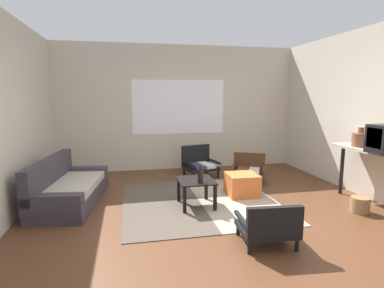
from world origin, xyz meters
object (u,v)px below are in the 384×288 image
(ottoman_orange, at_px, (242,185))
(clay_vase, at_px, (360,139))
(console_shelf, at_px, (381,158))
(wicker_basket, at_px, (360,205))
(armchair_by_window, at_px, (199,162))
(armchair_corner, at_px, (249,169))
(couch, at_px, (68,190))
(glass_bottle, at_px, (200,175))
(armchair_striped_foreground, at_px, (269,225))
(coffee_table, at_px, (196,185))

(ottoman_orange, distance_m, clay_vase, 1.93)
(console_shelf, relative_size, wicker_basket, 6.64)
(armchair_by_window, distance_m, armchair_corner, 1.01)
(couch, xyz_separation_m, clay_vase, (4.38, -0.77, 0.75))
(clay_vase, xyz_separation_m, glass_bottle, (-2.47, 0.11, -0.45))
(armchair_striped_foreground, xyz_separation_m, armchair_corner, (0.79, 2.51, -0.00))
(armchair_by_window, distance_m, ottoman_orange, 1.44)
(coffee_table, distance_m, armchair_by_window, 1.76)
(couch, bearing_deg, console_shelf, -15.16)
(clay_vase, bearing_deg, coffee_table, 173.89)
(wicker_basket, bearing_deg, couch, 163.36)
(armchair_corner, height_order, glass_bottle, glass_bottle)
(coffee_table, xyz_separation_m, armchair_by_window, (0.44, 1.71, -0.04))
(armchair_corner, relative_size, clay_vase, 2.74)
(armchair_corner, bearing_deg, clay_vase, -49.61)
(wicker_basket, bearing_deg, armchair_by_window, 125.88)
(coffee_table, xyz_separation_m, ottoman_orange, (0.85, 0.33, -0.14))
(ottoman_orange, bearing_deg, armchair_striped_foreground, -101.42)
(ottoman_orange, xyz_separation_m, clay_vase, (1.65, -0.60, 0.79))
(armchair_striped_foreground, relative_size, clay_vase, 2.18)
(couch, distance_m, ottoman_orange, 2.73)
(glass_bottle, bearing_deg, wicker_basket, -14.48)
(armchair_by_window, distance_m, console_shelf, 3.19)
(ottoman_orange, bearing_deg, clay_vase, -19.94)
(coffee_table, distance_m, armchair_striped_foreground, 1.45)
(armchair_corner, distance_m, wicker_basket, 2.08)
(coffee_table, height_order, armchair_striped_foreground, armchair_striped_foreground)
(couch, bearing_deg, armchair_corner, 11.64)
(couch, relative_size, coffee_table, 3.08)
(couch, xyz_separation_m, armchair_corner, (3.17, 0.65, 0.01))
(armchair_striped_foreground, relative_size, glass_bottle, 2.44)
(coffee_table, bearing_deg, couch, 165.09)
(glass_bottle, bearing_deg, armchair_corner, 46.03)
(ottoman_orange, xyz_separation_m, glass_bottle, (-0.82, -0.49, 0.33))
(armchair_by_window, relative_size, armchair_corner, 0.91)
(coffee_table, height_order, clay_vase, clay_vase)
(coffee_table, height_order, glass_bottle, glass_bottle)
(armchair_striped_foreground, distance_m, ottoman_orange, 1.73)
(armchair_striped_foreground, bearing_deg, ottoman_orange, 78.58)
(ottoman_orange, height_order, wicker_basket, ottoman_orange)
(armchair_corner, distance_m, console_shelf, 2.26)
(armchair_corner, bearing_deg, console_shelf, -56.69)
(armchair_by_window, distance_m, wicker_basket, 3.00)
(coffee_table, relative_size, armchair_by_window, 0.79)
(console_shelf, relative_size, glass_bottle, 6.37)
(armchair_corner, relative_size, wicker_basket, 3.19)
(glass_bottle, bearing_deg, clay_vase, -2.54)
(couch, xyz_separation_m, console_shelf, (4.38, -1.19, 0.54))
(armchair_by_window, xyz_separation_m, armchair_striped_foreground, (0.06, -3.07, -0.04))
(armchair_striped_foreground, bearing_deg, couch, 141.98)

